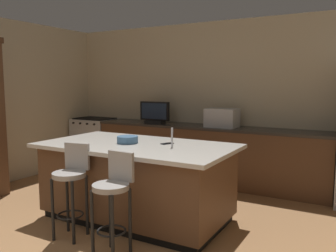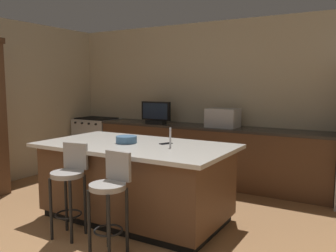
# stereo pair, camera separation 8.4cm
# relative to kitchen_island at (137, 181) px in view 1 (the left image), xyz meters

# --- Properties ---
(wall_back) EXTENTS (6.17, 0.12, 2.62)m
(wall_back) POSITION_rel_kitchen_island_xyz_m (0.12, 2.25, 0.85)
(wall_back) COLOR beige
(wall_back) RESTS_ON ground_plane
(counter_back) EXTENTS (3.88, 0.62, 0.92)m
(counter_back) POSITION_rel_kitchen_island_xyz_m (0.07, 1.87, 0.00)
(counter_back) COLOR brown
(counter_back) RESTS_ON ground_plane
(kitchen_island) EXTENTS (2.26, 1.24, 0.90)m
(kitchen_island) POSITION_rel_kitchen_island_xyz_m (0.00, 0.00, 0.00)
(kitchen_island) COLOR black
(kitchen_island) RESTS_ON ground_plane
(range_oven) EXTENTS (0.78, 0.63, 0.94)m
(range_oven) POSITION_rel_kitchen_island_xyz_m (-2.26, 1.86, 0.01)
(range_oven) COLOR #B7BABF
(range_oven) RESTS_ON ground_plane
(microwave) EXTENTS (0.48, 0.36, 0.29)m
(microwave) POSITION_rel_kitchen_island_xyz_m (0.34, 1.87, 0.61)
(microwave) COLOR #B7BABF
(microwave) RESTS_ON counter_back
(tv_monitor) EXTENTS (0.56, 0.16, 0.37)m
(tv_monitor) POSITION_rel_kitchen_island_xyz_m (-0.87, 1.81, 0.63)
(tv_monitor) COLOR black
(tv_monitor) RESTS_ON counter_back
(sink_faucet_back) EXTENTS (0.02, 0.02, 0.24)m
(sink_faucet_back) POSITION_rel_kitchen_island_xyz_m (0.14, 1.97, 0.58)
(sink_faucet_back) COLOR #B2B2B7
(sink_faucet_back) RESTS_ON counter_back
(sink_faucet_island) EXTENTS (0.02, 0.02, 0.22)m
(sink_faucet_island) POSITION_rel_kitchen_island_xyz_m (0.47, 0.00, 0.55)
(sink_faucet_island) COLOR #B2B2B7
(sink_faucet_island) RESTS_ON kitchen_island
(bar_stool_left) EXTENTS (0.34, 0.36, 0.98)m
(bar_stool_left) POSITION_rel_kitchen_island_xyz_m (-0.31, -0.74, 0.13)
(bar_stool_left) COLOR gray
(bar_stool_left) RESTS_ON ground_plane
(bar_stool_right) EXTENTS (0.34, 0.35, 0.97)m
(bar_stool_right) POSITION_rel_kitchen_island_xyz_m (0.32, -0.84, 0.12)
(bar_stool_right) COLOR gray
(bar_stool_right) RESTS_ON ground_plane
(fruit_bowl) EXTENTS (0.25, 0.25, 0.08)m
(fruit_bowl) POSITION_rel_kitchen_island_xyz_m (-0.13, -0.00, 0.48)
(fruit_bowl) COLOR #3F668C
(fruit_bowl) RESTS_ON kitchen_island
(cell_phone) EXTENTS (0.12, 0.17, 0.01)m
(cell_phone) POSITION_rel_kitchen_island_xyz_m (0.31, 0.17, 0.45)
(cell_phone) COLOR black
(cell_phone) RESTS_ON kitchen_island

